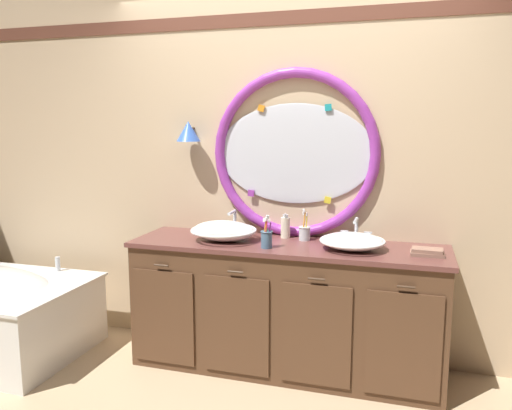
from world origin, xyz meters
TOP-DOWN VIEW (x-y plane):
  - ground_plane at (0.00, 0.00)m, footprint 14.00×14.00m
  - back_wall_assembly at (0.00, 0.59)m, footprint 6.40×0.26m
  - vanity_counter at (0.07, 0.27)m, footprint 2.05×0.59m
  - sink_basin_left at (-0.35, 0.25)m, footprint 0.44×0.44m
  - sink_basin_right at (0.50, 0.25)m, footprint 0.41×0.41m
  - faucet_set_left at (-0.35, 0.47)m, footprint 0.21×0.14m
  - faucet_set_right at (0.50, 0.46)m, footprint 0.21×0.15m
  - toothbrush_holder_left at (-0.02, 0.13)m, footprint 0.08×0.08m
  - toothbrush_holder_right at (0.16, 0.41)m, footprint 0.08×0.08m
  - soap_dispenser at (0.02, 0.45)m, footprint 0.06×0.07m
  - folded_hand_towel at (0.94, 0.22)m, footprint 0.19×0.12m

SIDE VIEW (x-z plane):
  - ground_plane at x=0.00m, z-range 0.00..0.00m
  - vanity_counter at x=0.07m, z-range 0.00..0.86m
  - folded_hand_towel at x=0.94m, z-range 0.86..0.90m
  - sink_basin_right at x=0.50m, z-range 0.86..0.96m
  - toothbrush_holder_right at x=0.16m, z-range 0.81..1.02m
  - toothbrush_holder_left at x=-0.02m, z-range 0.82..1.02m
  - faucet_set_right at x=0.50m, z-range 0.84..1.01m
  - sink_basin_left at x=-0.35m, z-range 0.86..0.99m
  - faucet_set_left at x=-0.35m, z-range 0.84..1.01m
  - soap_dispenser at x=0.02m, z-range 0.85..1.02m
  - back_wall_assembly at x=0.00m, z-range 0.01..2.61m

